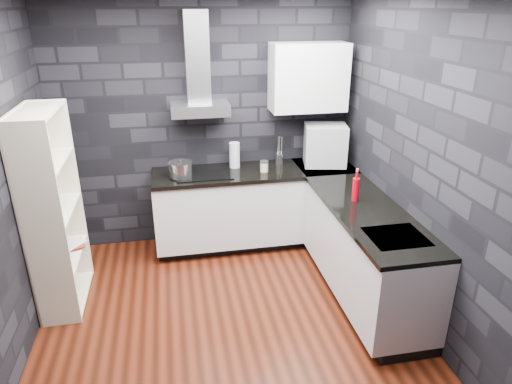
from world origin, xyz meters
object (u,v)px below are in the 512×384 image
object	(u,v)px
bookshelf	(53,212)
fruit_bowl	(49,215)
storage_jar	(264,167)
utensil_crock	(279,159)
pot	(180,170)
glass_vase	(235,155)
red_bottle	(356,189)
appliance_garage	(325,145)

from	to	relation	value
bookshelf	fruit_bowl	size ratio (longest dim) A/B	7.94
storage_jar	utensil_crock	distance (m)	0.30
pot	bookshelf	xyz separation A→B (m)	(-1.12, -0.64, -0.08)
glass_vase	fruit_bowl	size ratio (longest dim) A/B	1.22
storage_jar	pot	bearing A→B (deg)	-179.47
pot	storage_jar	distance (m)	0.89
fruit_bowl	storage_jar	bearing A→B (deg)	21.53
utensil_crock	pot	bearing A→B (deg)	-168.80
glass_vase	utensil_crock	distance (m)	0.51
pot	bookshelf	size ratio (longest dim) A/B	0.13
utensil_crock	bookshelf	distance (m)	2.39
red_bottle	pot	bearing A→B (deg)	149.73
pot	red_bottle	distance (m)	1.79
fruit_bowl	appliance_garage	bearing A→B (deg)	18.25
red_bottle	bookshelf	xyz separation A→B (m)	(-2.67, 0.26, -0.11)
fruit_bowl	bookshelf	bearing A→B (deg)	90.00
fruit_bowl	pot	bearing A→B (deg)	34.92
red_bottle	utensil_crock	bearing A→B (deg)	111.53
pot	appliance_garage	xyz separation A→B (m)	(1.59, 0.11, 0.14)
storage_jar	fruit_bowl	distance (m)	2.16
utensil_crock	red_bottle	distance (m)	1.21
utensil_crock	red_bottle	size ratio (longest dim) A/B	0.53
utensil_crock	fruit_bowl	world-z (taller)	utensil_crock
pot	red_bottle	xyz separation A→B (m)	(1.55, -0.90, 0.03)
pot	bookshelf	distance (m)	1.29
utensil_crock	appliance_garage	distance (m)	0.53
pot	appliance_garage	size ratio (longest dim) A/B	0.53
red_bottle	fruit_bowl	xyz separation A→B (m)	(-2.67, 0.12, -0.07)
utensil_crock	fruit_bowl	xyz separation A→B (m)	(-2.23, -1.00, -0.02)
storage_jar	appliance_garage	size ratio (longest dim) A/B	0.23
fruit_bowl	glass_vase	bearing A→B (deg)	30.00
bookshelf	red_bottle	bearing A→B (deg)	-20.40
utensil_crock	fruit_bowl	size ratio (longest dim) A/B	0.51
bookshelf	fruit_bowl	distance (m)	0.15
pot	fruit_bowl	distance (m)	1.37
storage_jar	red_bottle	distance (m)	1.13
fruit_bowl	red_bottle	bearing A→B (deg)	-2.52
utensil_crock	appliance_garage	xyz separation A→B (m)	(0.49, -0.11, 0.17)
glass_vase	appliance_garage	world-z (taller)	appliance_garage
utensil_crock	appliance_garage	bearing A→B (deg)	-12.28
pot	storage_jar	xyz separation A→B (m)	(0.89, 0.01, -0.03)
appliance_garage	fruit_bowl	world-z (taller)	appliance_garage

